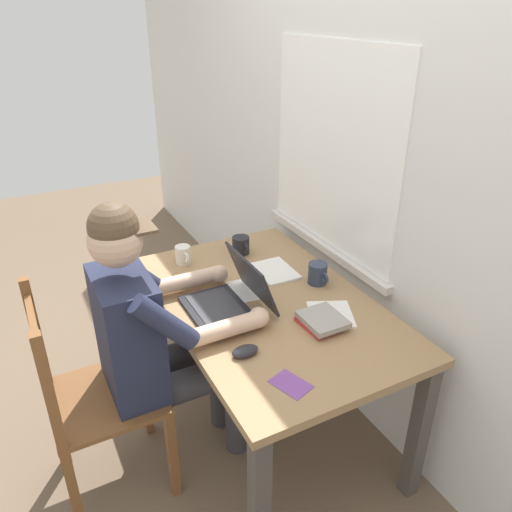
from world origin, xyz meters
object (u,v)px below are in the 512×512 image
coffee_mug_dark (241,245)px  book_stack_main (321,321)px  desk (267,319)px  seated_person (156,333)px  landscape_photo_print (291,384)px  computer_mouse (245,351)px  coffee_mug_white (183,255)px  coffee_mug_spare (318,274)px  wooden_chair (91,399)px  laptop (231,297)px

coffee_mug_dark → book_stack_main: coffee_mug_dark is taller
desk → seated_person: (-0.03, -0.48, 0.07)m
desk → landscape_photo_print: 0.53m
computer_mouse → book_stack_main: 0.34m
coffee_mug_white → coffee_mug_spare: bearing=45.6°
coffee_mug_white → book_stack_main: 0.80m
coffee_mug_white → computer_mouse: bearing=-3.6°
wooden_chair → coffee_mug_white: (-0.45, 0.56, 0.29)m
seated_person → coffee_mug_dark: bearing=126.1°
seated_person → computer_mouse: seated_person is taller
desk → seated_person: seated_person is taller
coffee_mug_white → landscape_photo_print: 0.97m
desk → wooden_chair: bearing=-92.6°
laptop → computer_mouse: bearing=-16.0°
wooden_chair → coffee_mug_spare: bearing=89.7°
desk → coffee_mug_spare: size_ratio=10.51×
laptop → coffee_mug_spare: size_ratio=2.68×
computer_mouse → coffee_mug_spare: 0.60m
desk → coffee_mug_spare: 0.31m
coffee_mug_dark → book_stack_main: size_ratio=0.70×
computer_mouse → laptop: bearing=164.0°
desk → coffee_mug_dark: size_ratio=10.43×
desk → coffee_mug_dark: bearing=168.0°
wooden_chair → coffee_mug_white: 0.78m
desk → laptop: (-0.02, -0.16, 0.14)m
seated_person → coffee_mug_dark: seated_person is taller
landscape_photo_print → book_stack_main: bearing=111.6°
coffee_mug_white → seated_person: bearing=-32.1°
wooden_chair → coffee_mug_dark: 1.00m
seated_person → coffee_mug_white: (-0.45, 0.28, 0.07)m
seated_person → laptop: seated_person is taller
wooden_chair → computer_mouse: size_ratio=9.39×
laptop → landscape_photo_print: bearing=-2.3°
computer_mouse → book_stack_main: (-0.02, 0.34, 0.01)m
laptop → desk: bearing=83.6°
wooden_chair → coffee_mug_dark: bearing=116.1°
wooden_chair → coffee_mug_spare: (0.01, 1.03, 0.30)m
landscape_photo_print → desk: bearing=141.4°
desk → computer_mouse: bearing=-41.2°
laptop → coffee_mug_dark: laptop is taller
wooden_chair → coffee_mug_dark: size_ratio=7.57×
laptop → coffee_mug_white: (-0.47, -0.04, -0.01)m
laptop → computer_mouse: 0.31m
wooden_chair → laptop: 0.67m
coffee_mug_dark → landscape_photo_print: size_ratio=0.95×
coffee_mug_white → book_stack_main: coffee_mug_white is taller
coffee_mug_spare → desk: bearing=-84.1°
book_stack_main → coffee_mug_white: bearing=-158.3°
desk → wooden_chair: wooden_chair is taller
computer_mouse → landscape_photo_print: (0.21, 0.06, -0.02)m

